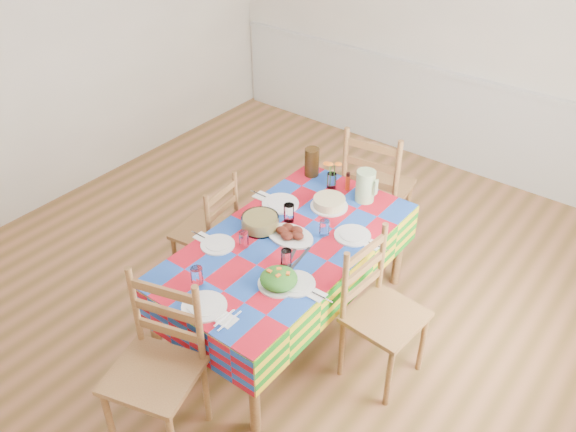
% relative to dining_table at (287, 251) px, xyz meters
% --- Properties ---
extents(room, '(4.58, 5.08, 2.78)m').
position_rel_dining_table_xyz_m(room, '(-0.31, 0.16, 0.74)').
color(room, brown).
rests_on(room, ground).
extents(wainscot, '(4.41, 0.06, 0.92)m').
position_rel_dining_table_xyz_m(wainscot, '(-0.31, 2.64, -0.12)').
color(wainscot, silver).
rests_on(wainscot, room).
extents(dining_table, '(0.94, 1.75, 0.68)m').
position_rel_dining_table_xyz_m(dining_table, '(0.00, 0.00, 0.00)').
color(dining_table, brown).
rests_on(dining_table, room).
extents(setting_near_head, '(0.41, 0.27, 0.12)m').
position_rel_dining_table_xyz_m(setting_near_head, '(-0.05, -0.70, 0.10)').
color(setting_near_head, white).
rests_on(setting_near_head, dining_table).
extents(setting_left_near, '(0.39, 0.23, 0.10)m').
position_rel_dining_table_xyz_m(setting_left_near, '(-0.27, -0.26, 0.10)').
color(setting_left_near, white).
rests_on(setting_left_near, dining_table).
extents(setting_left_far, '(0.46, 0.27, 0.12)m').
position_rel_dining_table_xyz_m(setting_left_far, '(-0.23, 0.26, 0.10)').
color(setting_left_far, white).
rests_on(setting_left_far, dining_table).
extents(setting_right_near, '(0.44, 0.25, 0.11)m').
position_rel_dining_table_xyz_m(setting_right_near, '(0.24, -0.25, 0.10)').
color(setting_right_near, white).
rests_on(setting_right_near, dining_table).
extents(setting_right_far, '(0.44, 0.25, 0.11)m').
position_rel_dining_table_xyz_m(setting_right_far, '(0.25, 0.26, 0.10)').
color(setting_right_far, white).
rests_on(setting_right_far, dining_table).
extents(meat_platter, '(0.32, 0.23, 0.06)m').
position_rel_dining_table_xyz_m(meat_platter, '(-0.01, 0.05, 0.10)').
color(meat_platter, white).
rests_on(meat_platter, dining_table).
extents(salad_platter, '(0.24, 0.24, 0.10)m').
position_rel_dining_table_xyz_m(salad_platter, '(0.21, -0.35, 0.11)').
color(salad_platter, white).
rests_on(salad_platter, dining_table).
extents(pasta_bowl, '(0.24, 0.24, 0.09)m').
position_rel_dining_table_xyz_m(pasta_bowl, '(-0.22, 0.01, 0.12)').
color(pasta_bowl, white).
rests_on(pasta_bowl, dining_table).
extents(cake, '(0.26, 0.26, 0.07)m').
position_rel_dining_table_xyz_m(cake, '(-0.01, 0.48, 0.11)').
color(cake, white).
rests_on(cake, dining_table).
extents(serving_utensils, '(0.13, 0.29, 0.01)m').
position_rel_dining_table_xyz_m(serving_utensils, '(0.15, -0.12, 0.08)').
color(serving_utensils, black).
rests_on(serving_utensils, dining_table).
extents(flower_vase, '(0.13, 0.11, 0.22)m').
position_rel_dining_table_xyz_m(flower_vase, '(-0.14, 0.69, 0.16)').
color(flower_vase, white).
rests_on(flower_vase, dining_table).
extents(hot_sauce, '(0.03, 0.03, 0.14)m').
position_rel_dining_table_xyz_m(hot_sauce, '(-0.03, 0.74, 0.14)').
color(hot_sauce, red).
rests_on(hot_sauce, dining_table).
extents(green_pitcher, '(0.13, 0.13, 0.23)m').
position_rel_dining_table_xyz_m(green_pitcher, '(0.14, 0.70, 0.19)').
color(green_pitcher, '#A6CB8F').
rests_on(green_pitcher, dining_table).
extents(tea_pitcher, '(0.11, 0.11, 0.21)m').
position_rel_dining_table_xyz_m(tea_pitcher, '(-0.35, 0.75, 0.18)').
color(tea_pitcher, black).
rests_on(tea_pitcher, dining_table).
extents(name_card, '(0.07, 0.02, 0.02)m').
position_rel_dining_table_xyz_m(name_card, '(-0.02, -0.81, 0.08)').
color(name_card, white).
rests_on(name_card, dining_table).
extents(chair_near, '(0.55, 0.54, 1.01)m').
position_rel_dining_table_xyz_m(chair_near, '(-0.01, -1.09, -0.11)').
color(chair_near, brown).
rests_on(chair_near, room).
extents(chair_far, '(0.53, 0.51, 1.05)m').
position_rel_dining_table_xyz_m(chair_far, '(0.01, 1.09, -0.09)').
color(chair_far, brown).
rests_on(chair_far, room).
extents(chair_left, '(0.42, 0.44, 0.88)m').
position_rel_dining_table_xyz_m(chair_left, '(-0.70, 0.01, -0.17)').
color(chair_left, brown).
rests_on(chair_left, room).
extents(chair_right, '(0.43, 0.45, 0.96)m').
position_rel_dining_table_xyz_m(chair_right, '(0.69, 0.00, -0.14)').
color(chair_right, brown).
rests_on(chair_right, room).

